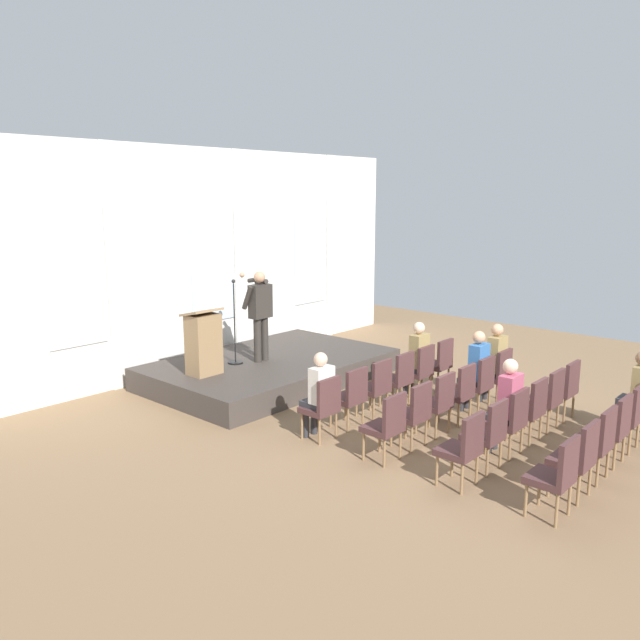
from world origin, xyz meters
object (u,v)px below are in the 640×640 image
object	(u,v)px
chair_r1_c0	(387,423)
chair_r1_c1	(414,411)
chair_r0_c0	(323,404)
chair_r0_c4	(420,368)
chair_r3_c3	(614,425)
chair_r2_c3	(530,406)
audience_r3_c5	(637,389)
audience_r1_c4	(476,367)
chair_r3_c2	(597,439)
chair_r2_c0	(464,445)
chair_r1_c4	(480,381)
lectern	(204,343)
audience_r0_c0	(319,391)
audience_r2_c2	(506,402)
chair_r1_c5	(498,373)
chair_r2_c5	(564,386)
chair_r0_c3	(399,376)
chair_r0_c5	(439,361)
chair_r0_c2	(376,385)
speaker	(260,309)
chair_r1_c2	(438,400)
chair_r3_c0	(557,473)
chair_r1_c3	(460,390)
chair_r2_c4	(548,396)
chair_r3_c1	(578,455)
chair_r2_c1	(489,431)
chair_r0_c1	(351,394)
chair_r3_c4	(629,413)
mic_stand	(235,345)
audience_r0_c4	(417,356)

from	to	relation	value
chair_r1_c0	chair_r1_c1	world-z (taller)	same
chair_r0_c0	chair_r0_c4	world-z (taller)	same
chair_r0_c4	chair_r3_c3	world-z (taller)	same
chair_r2_c3	audience_r3_c5	world-z (taller)	audience_r3_c5
audience_r1_c4	chair_r3_c2	distance (m)	2.65
audience_r1_c4	chair_r2_c0	xyz separation A→B (m)	(-2.52, -1.20, -0.21)
chair_r0_c0	audience_r3_c5	distance (m)	4.55
chair_r1_c4	lectern	bearing A→B (deg)	121.88
chair_r2_c0	chair_r3_c2	size ratio (longest dim) A/B	1.00
audience_r0_c0	chair_r3_c3	bearing A→B (deg)	-61.28
audience_r3_c5	audience_r2_c2	bearing A→B (deg)	149.39
chair_r1_c5	chair_r2_c5	xyz separation A→B (m)	(0.00, -1.12, 0.00)
chair_r2_c5	chair_r3_c3	size ratio (longest dim) A/B	1.00
chair_r0_c3	chair_r3_c3	distance (m)	3.37
chair_r0_c5	chair_r1_c0	size ratio (longest dim) A/B	1.00
chair_r0_c2	chair_r0_c3	size ratio (longest dim) A/B	1.00
lectern	audience_r2_c2	distance (m)	5.11
speaker	chair_r0_c2	distance (m)	2.86
chair_r1_c2	chair_r3_c0	xyz separation A→B (m)	(-1.26, -2.24, 0.00)
chair_r0_c0	chair_r1_c0	distance (m)	1.12
chair_r3_c0	audience_r3_c5	xyz separation A→B (m)	(3.15, 0.08, 0.18)
chair_r1_c1	chair_r3_c3	world-z (taller)	same
chair_r1_c3	audience_r3_c5	size ratio (longest dim) A/B	0.74
chair_r1_c2	chair_r3_c2	world-z (taller)	same
lectern	chair_r2_c4	distance (m)	5.63
chair_r0_c4	chair_r3_c1	world-z (taller)	same
chair_r0_c0	chair_r1_c2	xyz separation A→B (m)	(1.26, -1.12, 0.00)
chair_r0_c2	chair_r0_c4	xyz separation A→B (m)	(1.26, 0.00, 0.00)
chair_r1_c5	chair_r3_c1	xyz separation A→B (m)	(-2.52, -2.24, 0.00)
chair_r1_c0	chair_r0_c2	bearing A→B (deg)	41.68
chair_r1_c2	chair_r2_c1	distance (m)	1.29
chair_r2_c3	chair_r2_c5	distance (m)	1.26
speaker	chair_r2_c3	size ratio (longest dim) A/B	1.78
chair_r0_c1	chair_r1_c3	distance (m)	1.69
audience_r0_c0	chair_r2_c0	xyz separation A→B (m)	(-0.00, -2.33, -0.18)
chair_r0_c1	chair_r0_c5	world-z (taller)	same
chair_r0_c2	chair_r1_c4	distance (m)	1.69
chair_r1_c0	chair_r3_c0	bearing A→B (deg)	-90.00
chair_r3_c4	chair_r0_c0	bearing A→B (deg)	126.82
mic_stand	chair_r0_c1	xyz separation A→B (m)	(-0.27, -2.95, -0.22)
speaker	chair_r1_c3	bearing A→B (deg)	-81.71
chair_r0_c2	audience_r0_c4	distance (m)	1.28
chair_r2_c5	chair_r3_c3	world-z (taller)	same
chair_r0_c3	chair_r0_c2	bearing A→B (deg)	180.00
chair_r1_c1	chair_r2_c0	world-z (taller)	same
chair_r0_c5	chair_r2_c4	distance (m)	2.33
audience_r0_c0	audience_r2_c2	bearing A→B (deg)	-60.72
lectern	audience_r3_c5	bearing A→B (deg)	-63.21
chair_r0_c3	chair_r1_c1	world-z (taller)	same
chair_r0_c1	chair_r2_c4	bearing A→B (deg)	-49.89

